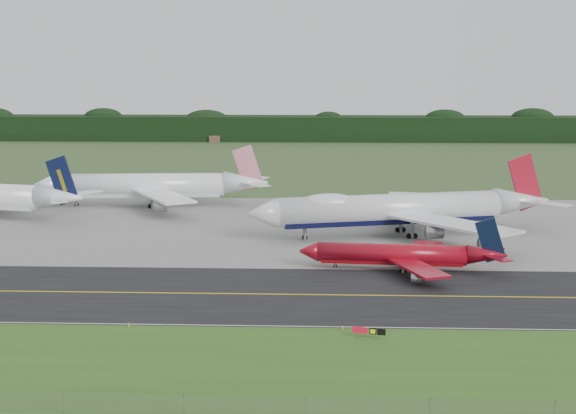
% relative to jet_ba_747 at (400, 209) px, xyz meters
% --- Properties ---
extents(ground, '(600.00, 600.00, 0.00)m').
position_rel_jet_ba_747_xyz_m(ground, '(-11.61, -41.37, -5.62)').
color(ground, '#2C4520').
rests_on(ground, ground).
extents(grass_verge, '(400.00, 30.00, 0.01)m').
position_rel_jet_ba_747_xyz_m(grass_verge, '(-11.61, -76.37, -5.61)').
color(grass_verge, '#31581A').
rests_on(grass_verge, ground).
extents(taxiway, '(400.00, 32.00, 0.02)m').
position_rel_jet_ba_747_xyz_m(taxiway, '(-11.61, -45.37, -5.61)').
color(taxiway, black).
rests_on(taxiway, ground).
extents(apron, '(400.00, 78.00, 0.01)m').
position_rel_jet_ba_747_xyz_m(apron, '(-11.61, 9.63, -5.61)').
color(apron, gray).
rests_on(apron, ground).
extents(taxiway_centreline, '(400.00, 0.40, 0.00)m').
position_rel_jet_ba_747_xyz_m(taxiway_centreline, '(-11.61, -45.37, -5.59)').
color(taxiway_centreline, yellow).
rests_on(taxiway_centreline, taxiway).
extents(taxiway_edge_line, '(400.00, 0.25, 0.00)m').
position_rel_jet_ba_747_xyz_m(taxiway_edge_line, '(-11.61, -60.87, -5.59)').
color(taxiway_edge_line, silver).
rests_on(taxiway_edge_line, taxiway).
extents(perimeter_fence, '(320.00, 0.10, 320.00)m').
position_rel_jet_ba_747_xyz_m(perimeter_fence, '(-11.61, -89.37, -4.52)').
color(perimeter_fence, slate).
rests_on(perimeter_fence, ground).
extents(horizon_treeline, '(700.00, 25.00, 12.00)m').
position_rel_jet_ba_747_xyz_m(horizon_treeline, '(-11.61, 232.40, -0.15)').
color(horizon_treeline, black).
rests_on(horizon_treeline, ground).
extents(jet_ba_747, '(64.69, 52.48, 16.51)m').
position_rel_jet_ba_747_xyz_m(jet_ba_747, '(0.00, 0.00, 0.00)').
color(jet_ba_747, silver).
rests_on(jet_ba_747, ground).
extents(jet_red_737, '(35.19, 28.59, 9.50)m').
position_rel_jet_ba_747_xyz_m(jet_red_737, '(-2.29, -29.21, -2.99)').
color(jet_red_737, maroon).
rests_on(jet_red_737, ground).
extents(jet_star_tail, '(58.63, 48.91, 15.46)m').
position_rel_jet_ba_747_xyz_m(jet_star_tail, '(-58.71, 34.48, -0.47)').
color(jet_star_tail, white).
rests_on(jet_star_tail, ground).
extents(taxiway_sign, '(4.18, 1.26, 1.43)m').
position_rel_jet_ba_747_xyz_m(taxiway_sign, '(-10.15, -65.38, -4.61)').
color(taxiway_sign, slate).
rests_on(taxiway_sign, ground).
extents(edge_marker_left, '(0.16, 0.16, 0.50)m').
position_rel_jet_ba_747_xyz_m(edge_marker_left, '(-41.76, -61.87, -5.37)').
color(edge_marker_left, yellow).
rests_on(edge_marker_left, ground).
extents(edge_marker_center, '(0.16, 0.16, 0.50)m').
position_rel_jet_ba_747_xyz_m(edge_marker_center, '(-13.34, -61.87, -5.37)').
color(edge_marker_center, yellow).
rests_on(edge_marker_center, ground).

